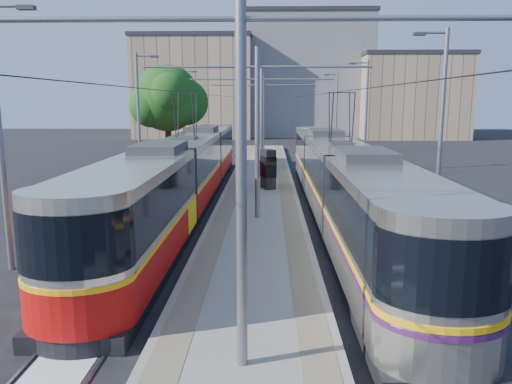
{
  "coord_description": "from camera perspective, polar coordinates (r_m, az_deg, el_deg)",
  "views": [
    {
      "loc": [
        0.48,
        -12.62,
        5.17
      ],
      "look_at": [
        -0.02,
        6.78,
        1.6
      ],
      "focal_mm": 35.0,
      "sensor_mm": 36.0,
      "label": 1
    }
  ],
  "objects": [
    {
      "name": "tree",
      "position": [
        37.69,
        -9.59,
        10.4
      ],
      "size": [
        5.34,
        4.94,
        7.76
      ],
      "color": "#382314",
      "rests_on": "ground"
    },
    {
      "name": "tram_left",
      "position": [
        25.14,
        -7.89,
        2.4
      ],
      "size": [
        2.43,
        30.85,
        5.5
      ],
      "color": "black",
      "rests_on": "ground"
    },
    {
      "name": "ground",
      "position": [
        13.65,
        -0.66,
        -11.84
      ],
      "size": [
        160.0,
        160.0,
        0.0
      ],
      "primitive_type": "plane",
      "color": "black",
      "rests_on": "ground"
    },
    {
      "name": "shelter",
      "position": [
        27.85,
        1.4,
        2.75
      ],
      "size": [
        0.94,
        1.15,
        2.2
      ],
      "rotation": [
        0.0,
        0.0,
        0.38
      ],
      "color": "black",
      "rests_on": "platform"
    },
    {
      "name": "building_centre",
      "position": [
        76.9,
        5.73,
        13.05
      ],
      "size": [
        18.36,
        14.28,
        17.49
      ],
      "color": "gray",
      "rests_on": "ground"
    },
    {
      "name": "tactile_strip_right",
      "position": [
        30.03,
        3.3,
        1.08
      ],
      "size": [
        0.7,
        50.0,
        0.01
      ],
      "primitive_type": "cube",
      "color": "gray",
      "rests_on": "platform"
    },
    {
      "name": "catenary",
      "position": [
        26.78,
        0.45,
        9.04
      ],
      "size": [
        9.2,
        70.0,
        7.0
      ],
      "color": "slate",
      "rests_on": "platform"
    },
    {
      "name": "street_lamps",
      "position": [
        33.64,
        0.66,
        8.74
      ],
      "size": [
        15.18,
        38.22,
        8.0
      ],
      "color": "slate",
      "rests_on": "ground"
    },
    {
      "name": "platform",
      "position": [
        30.04,
        0.54,
        0.81
      ],
      "size": [
        4.0,
        50.0,
        0.3
      ],
      "primitive_type": "cube",
      "color": "gray",
      "rests_on": "ground"
    },
    {
      "name": "building_left",
      "position": [
        73.39,
        -6.89,
        11.78
      ],
      "size": [
        16.32,
        12.24,
        13.97
      ],
      "color": "tan",
      "rests_on": "ground"
    },
    {
      "name": "tram_right",
      "position": [
        22.33,
        9.49,
        1.75
      ],
      "size": [
        2.43,
        28.38,
        5.5
      ],
      "color": "black",
      "rests_on": "ground"
    },
    {
      "name": "track_arrow",
      "position": [
        11.65,
        -20.05,
        -16.55
      ],
      "size": [
        1.2,
        5.0,
        0.01
      ],
      "primitive_type": "cube",
      "color": "silver",
      "rests_on": "ground"
    },
    {
      "name": "rails",
      "position": [
        30.07,
        0.53,
        0.55
      ],
      "size": [
        8.71,
        70.0,
        0.03
      ],
      "color": "gray",
      "rests_on": "ground"
    },
    {
      "name": "building_right",
      "position": [
        73.27,
        17.21,
        10.42
      ],
      "size": [
        14.28,
        10.2,
        11.49
      ],
      "color": "tan",
      "rests_on": "ground"
    },
    {
      "name": "tactile_strip_left",
      "position": [
        30.08,
        -2.23,
        1.11
      ],
      "size": [
        0.7,
        50.0,
        0.01
      ],
      "primitive_type": "cube",
      "color": "gray",
      "rests_on": "platform"
    }
  ]
}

